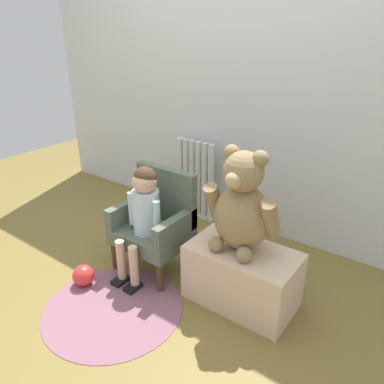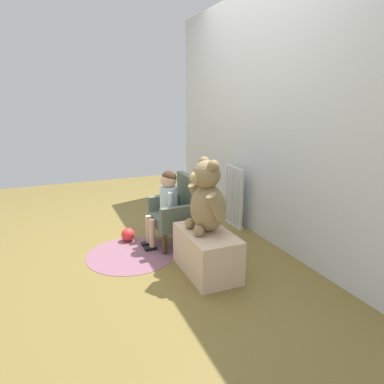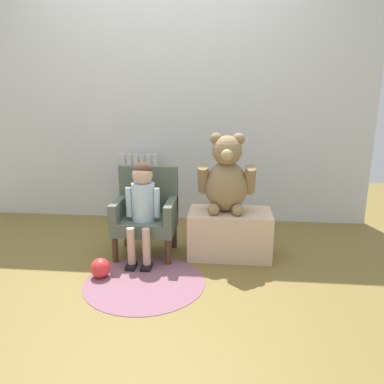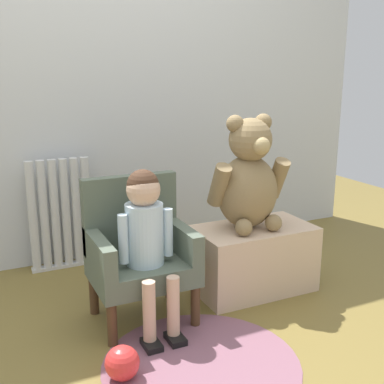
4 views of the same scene
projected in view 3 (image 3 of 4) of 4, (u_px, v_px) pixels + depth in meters
ground_plane at (139, 276)px, 2.56m from camera, size 6.00×6.00×0.00m
back_wall at (166, 94)px, 3.47m from camera, size 3.80×0.05×2.40m
radiator at (140, 188)px, 3.60m from camera, size 0.37×0.05×0.66m
child_armchair at (146, 212)px, 2.86m from camera, size 0.46×0.38×0.67m
child_figure at (142, 197)px, 2.72m from camera, size 0.25×0.35×0.73m
low_bench at (230, 233)px, 2.85m from camera, size 0.62×0.35×0.35m
large_teddy_bear at (226, 178)px, 2.76m from camera, size 0.43×0.30×0.59m
floor_rug at (145, 282)px, 2.47m from camera, size 0.80×0.80×0.01m
toy_ball at (100, 268)px, 2.53m from camera, size 0.13×0.13×0.13m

